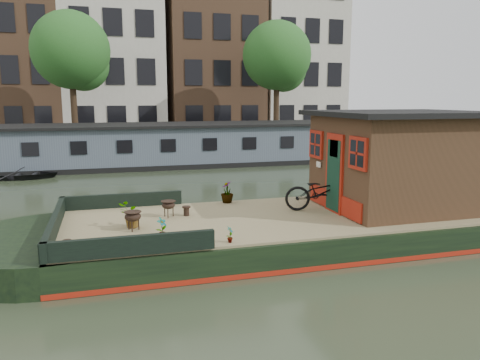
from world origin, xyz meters
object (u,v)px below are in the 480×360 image
object	(u,v)px
brazier_rear	(168,209)
dinghy	(22,171)
brazier_front	(133,221)
cabin	(399,159)
potted_plant_a	(162,228)
bicycle	(322,192)

from	to	relation	value
brazier_rear	dinghy	xyz separation A→B (m)	(-4.84, 10.91, -0.54)
brazier_front	dinghy	bearing A→B (deg)	108.59
cabin	brazier_rear	xyz separation A→B (m)	(-5.69, 0.59, -1.03)
potted_plant_a	brazier_rear	world-z (taller)	potted_plant_a
bicycle	dinghy	bearing A→B (deg)	52.30
potted_plant_a	brazier_rear	size ratio (longest dim) A/B	1.10
cabin	brazier_front	xyz separation A→B (m)	(-6.55, -0.33, -1.02)
bicycle	cabin	bearing A→B (deg)	-80.53
brazier_front	brazier_rear	xyz separation A→B (m)	(0.86, 0.92, -0.01)
potted_plant_a	dinghy	bearing A→B (deg)	109.67
potted_plant_a	dinghy	size ratio (longest dim) A/B	0.14
potted_plant_a	brazier_front	size ratio (longest dim) A/B	1.04
brazier_rear	brazier_front	bearing A→B (deg)	-133.01
cabin	brazier_rear	world-z (taller)	cabin
bicycle	dinghy	size ratio (longest dim) A/B	0.61
cabin	dinghy	size ratio (longest dim) A/B	1.35
bicycle	brazier_front	size ratio (longest dim) A/B	4.40
bicycle	brazier_rear	bearing A→B (deg)	99.15
brazier_rear	dinghy	distance (m)	11.94
cabin	dinghy	bearing A→B (deg)	132.48
bicycle	potted_plant_a	world-z (taller)	bicycle
potted_plant_a	brazier_front	bearing A→B (deg)	124.77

